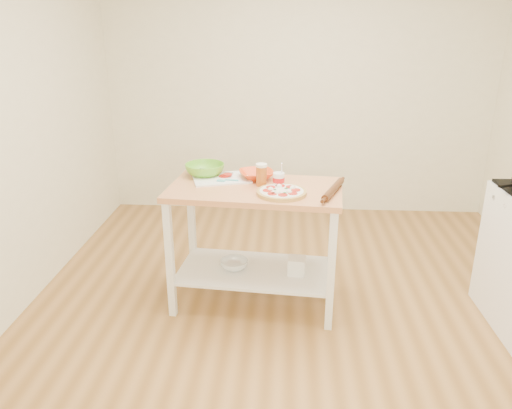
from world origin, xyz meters
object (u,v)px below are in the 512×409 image
at_px(beer_pint, 261,175).
at_px(rolling_pin, 333,190).
at_px(knife, 211,171).
at_px(shelf_glass_bowl, 234,264).
at_px(cutting_board, 221,178).
at_px(prep_island, 255,220).
at_px(shelf_bin, 297,266).
at_px(pizza, 282,192).
at_px(green_bowl, 205,170).
at_px(yogurt_tub, 279,180).
at_px(orange_bowl, 257,175).
at_px(spatula, 227,180).

height_order(beer_pint, rolling_pin, beer_pint).
distance_m(knife, shelf_glass_bowl, 0.72).
bearing_deg(cutting_board, prep_island, -48.48).
distance_m(prep_island, shelf_bin, 0.45).
xyz_separation_m(prep_island, pizza, (0.18, -0.14, 0.27)).
bearing_deg(beer_pint, pizza, -51.12).
xyz_separation_m(green_bowl, yogurt_tub, (0.55, -0.22, 0.00)).
distance_m(orange_bowl, shelf_bin, 0.72).
distance_m(pizza, green_bowl, 0.69).
distance_m(prep_island, cutting_board, 0.40).
bearing_deg(pizza, shelf_bin, 41.18).
distance_m(pizza, rolling_pin, 0.35).
relative_size(spatula, knife, 0.58).
height_order(pizza, spatula, pizza).
xyz_separation_m(prep_island, knife, (-0.35, 0.31, 0.27)).
distance_m(spatula, green_bowl, 0.24).
bearing_deg(rolling_pin, shelf_bin, 166.00).
distance_m(beer_pint, shelf_glass_bowl, 0.71).
bearing_deg(orange_bowl, shelf_bin, -37.23).
bearing_deg(knife, prep_island, -25.03).
xyz_separation_m(cutting_board, green_bowl, (-0.13, 0.08, 0.04)).
bearing_deg(knife, spatula, -40.84).
distance_m(yogurt_tub, rolling_pin, 0.38).
bearing_deg(spatula, prep_island, -14.08).
distance_m(knife, beer_pint, 0.48).
distance_m(beer_pint, rolling_pin, 0.51).
xyz_separation_m(orange_bowl, beer_pint, (0.04, -0.16, 0.05)).
relative_size(pizza, orange_bowl, 1.34).
height_order(prep_island, rolling_pin, rolling_pin).
xyz_separation_m(orange_bowl, green_bowl, (-0.38, 0.05, 0.01)).
bearing_deg(shelf_bin, prep_island, 172.56).
xyz_separation_m(pizza, orange_bowl, (-0.19, 0.33, 0.01)).
relative_size(prep_island, beer_pint, 7.97).
relative_size(knife, beer_pint, 1.72).
relative_size(pizza, beer_pint, 2.12).
height_order(orange_bowl, beer_pint, beer_pint).
bearing_deg(shelf_glass_bowl, rolling_pin, -8.60).
xyz_separation_m(green_bowl, shelf_bin, (0.69, -0.28, -0.62)).
height_order(beer_pint, shelf_bin, beer_pint).
xyz_separation_m(pizza, shelf_glass_bowl, (-0.34, 0.15, -0.62)).
relative_size(prep_island, pizza, 3.76).
bearing_deg(pizza, rolling_pin, 7.89).
distance_m(cutting_board, knife, 0.17).
distance_m(shelf_glass_bowl, shelf_bin, 0.46).
distance_m(orange_bowl, shelf_glass_bowl, 0.68).
height_order(rolling_pin, shelf_bin, rolling_pin).
bearing_deg(pizza, shelf_glass_bowl, 156.07).
distance_m(spatula, knife, 0.26).
bearing_deg(knife, yogurt_tub, -12.84).
height_order(yogurt_tub, shelf_bin, yogurt_tub).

